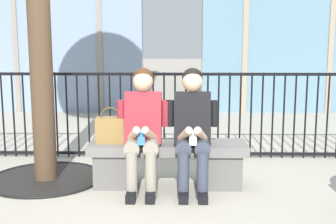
{
  "coord_description": "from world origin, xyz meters",
  "views": [
    {
      "loc": [
        0.08,
        -4.34,
        1.49
      ],
      "look_at": [
        0.0,
        0.1,
        0.75
      ],
      "focal_mm": 46.88,
      "sensor_mm": 36.0,
      "label": 1
    }
  ],
  "objects_px": {
    "seated_person_with_phone": "(143,126)",
    "seated_person_companion": "(192,126)",
    "stone_bench": "(168,160)",
    "handbag_on_bench": "(111,129)"
  },
  "relations": [
    {
      "from": "stone_bench",
      "to": "seated_person_companion",
      "type": "height_order",
      "value": "seated_person_companion"
    },
    {
      "from": "seated_person_companion",
      "to": "handbag_on_bench",
      "type": "xyz_separation_m",
      "value": [
        -0.82,
        0.12,
        -0.06
      ]
    },
    {
      "from": "seated_person_companion",
      "to": "seated_person_with_phone",
      "type": "bearing_deg",
      "value": 180.0
    },
    {
      "from": "seated_person_companion",
      "to": "handbag_on_bench",
      "type": "relative_size",
      "value": 3.29
    },
    {
      "from": "seated_person_with_phone",
      "to": "seated_person_companion",
      "type": "distance_m",
      "value": 0.49
    },
    {
      "from": "stone_bench",
      "to": "seated_person_with_phone",
      "type": "xyz_separation_m",
      "value": [
        -0.24,
        -0.13,
        0.38
      ]
    },
    {
      "from": "seated_person_with_phone",
      "to": "seated_person_companion",
      "type": "xyz_separation_m",
      "value": [
        0.49,
        0.0,
        0.0
      ]
    },
    {
      "from": "seated_person_companion",
      "to": "handbag_on_bench",
      "type": "height_order",
      "value": "seated_person_companion"
    },
    {
      "from": "seated_person_with_phone",
      "to": "seated_person_companion",
      "type": "bearing_deg",
      "value": 0.0
    },
    {
      "from": "seated_person_companion",
      "to": "handbag_on_bench",
      "type": "distance_m",
      "value": 0.83
    }
  ]
}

